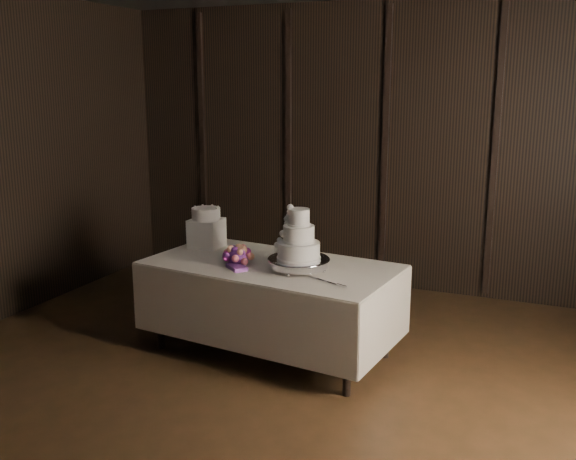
# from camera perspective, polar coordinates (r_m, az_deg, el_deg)

# --- Properties ---
(room) EXTENTS (6.08, 7.08, 3.08)m
(room) POSITION_cam_1_polar(r_m,az_deg,el_deg) (3.60, -5.46, 2.15)
(room) COLOR black
(room) RESTS_ON ground
(display_table) EXTENTS (2.10, 1.26, 0.76)m
(display_table) POSITION_cam_1_polar(r_m,az_deg,el_deg) (5.23, -1.52, -6.62)
(display_table) COLOR silver
(display_table) RESTS_ON ground
(cake_stand) EXTENTS (0.64, 0.64, 0.09)m
(cake_stand) POSITION_cam_1_polar(r_m,az_deg,el_deg) (4.95, 0.96, -3.06)
(cake_stand) COLOR silver
(cake_stand) RESTS_ON display_table
(wedding_cake) EXTENTS (0.37, 0.33, 0.39)m
(wedding_cake) POSITION_cam_1_polar(r_m,az_deg,el_deg) (4.89, 0.58, -0.83)
(wedding_cake) COLOR white
(wedding_cake) RESTS_ON cake_stand
(bouquet) EXTENTS (0.49, 0.51, 0.20)m
(bouquet) POSITION_cam_1_polar(r_m,az_deg,el_deg) (5.10, -4.46, -2.34)
(bouquet) COLOR #DB6069
(bouquet) RESTS_ON display_table
(box_pedestal) EXTENTS (0.27, 0.27, 0.25)m
(box_pedestal) POSITION_cam_1_polar(r_m,az_deg,el_deg) (5.66, -7.25, -0.27)
(box_pedestal) COLOR white
(box_pedestal) RESTS_ON display_table
(small_cake) EXTENTS (0.28, 0.28, 0.10)m
(small_cake) POSITION_cam_1_polar(r_m,az_deg,el_deg) (5.63, -7.30, 1.46)
(small_cake) COLOR white
(small_cake) RESTS_ON box_pedestal
(cake_knife) EXTENTS (0.35, 0.17, 0.01)m
(cake_knife) POSITION_cam_1_polar(r_m,az_deg,el_deg) (4.69, 3.11, -4.51)
(cake_knife) COLOR silver
(cake_knife) RESTS_ON display_table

